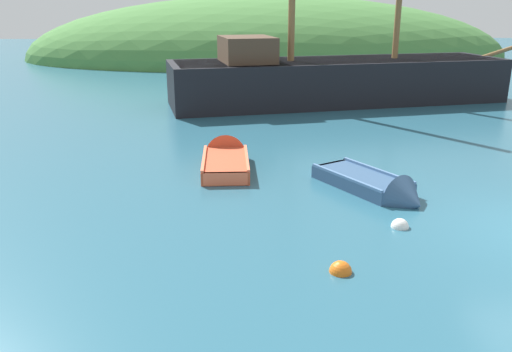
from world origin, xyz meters
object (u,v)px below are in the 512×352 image
Objects in this scene: buoy_orange at (340,272)px; sailing_ship at (335,86)px; buoy_white at (400,227)px; rowboat_near_dock at (377,189)px; rowboat_far at (226,161)px.

sailing_ship is at bearing 80.63° from buoy_orange.
sailing_ship reaches higher than buoy_orange.
buoy_white is at bearing -106.12° from sailing_ship.
rowboat_far is at bearing -154.00° from rowboat_near_dock.
rowboat_near_dock is 8.93× the size of buoy_white.
sailing_ship is 5.40× the size of rowboat_near_dock.
rowboat_near_dock reaches higher than buoy_orange.
sailing_ship is at bearing -27.60° from rowboat_far.
rowboat_far is 5.98m from buoy_white.
buoy_white is at bearing -31.97° from rowboat_near_dock.
rowboat_far is 7.98× the size of buoy_orange.
buoy_orange is at bearing -53.46° from rowboat_near_dock.
sailing_ship is 11.09m from rowboat_far.
rowboat_near_dock is 4.34m from buoy_orange.
sailing_ship is at bearing 85.71° from buoy_white.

